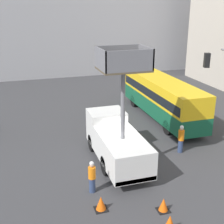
# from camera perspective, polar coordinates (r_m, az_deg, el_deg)

# --- Properties ---
(ground_plane) EXTENTS (120.00, 120.00, 0.00)m
(ground_plane) POSITION_cam_1_polar(r_m,az_deg,el_deg) (19.29, 3.11, -9.04)
(ground_plane) COLOR #38383A
(building_backdrop_far) EXTENTS (44.00, 10.00, 11.82)m
(building_backdrop_far) POSITION_cam_1_polar(r_m,az_deg,el_deg) (44.87, -9.97, 15.02)
(building_backdrop_far) COLOR #9E9EA3
(building_backdrop_far) RESTS_ON ground_plane
(utility_truck) EXTENTS (2.51, 6.28, 7.05)m
(utility_truck) POSITION_cam_1_polar(r_m,az_deg,el_deg) (18.48, 0.78, -4.87)
(utility_truck) COLOR silver
(utility_truck) RESTS_ON ground_plane
(city_bus) EXTENTS (2.51, 10.96, 3.28)m
(city_bus) POSITION_cam_1_polar(r_m,az_deg,el_deg) (26.04, 9.08, 3.02)
(city_bus) COLOR #145638
(city_bus) RESTS_ON ground_plane
(road_worker_near_truck) EXTENTS (0.38, 0.38, 1.74)m
(road_worker_near_truck) POSITION_cam_1_polar(r_m,az_deg,el_deg) (16.10, -3.68, -11.77)
(road_worker_near_truck) COLOR navy
(road_worker_near_truck) RESTS_ON ground_plane
(road_worker_directing) EXTENTS (0.38, 0.38, 1.86)m
(road_worker_directing) POSITION_cam_1_polar(r_m,az_deg,el_deg) (20.48, 12.49, -4.81)
(road_worker_directing) COLOR navy
(road_worker_directing) RESTS_ON ground_plane
(traffic_cone_near_truck) EXTENTS (0.68, 0.68, 0.77)m
(traffic_cone_near_truck) POSITION_cam_1_polar(r_m,az_deg,el_deg) (14.19, 10.50, -19.44)
(traffic_cone_near_truck) COLOR black
(traffic_cone_near_truck) RESTS_ON ground_plane
(traffic_cone_mid_road) EXTENTS (0.57, 0.57, 0.65)m
(traffic_cone_mid_road) POSITION_cam_1_polar(r_m,az_deg,el_deg) (15.29, 9.39, -16.42)
(traffic_cone_mid_road) COLOR black
(traffic_cone_mid_road) RESTS_ON ground_plane
(traffic_cone_far_side) EXTENTS (0.61, 0.61, 0.70)m
(traffic_cone_far_side) POSITION_cam_1_polar(r_m,az_deg,el_deg) (15.16, -2.04, -16.38)
(traffic_cone_far_side) COLOR black
(traffic_cone_far_side) RESTS_ON ground_plane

